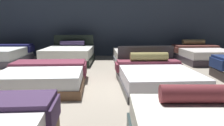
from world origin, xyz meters
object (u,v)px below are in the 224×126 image
(bed_8, at_px, (0,55))
(bed_10, at_px, (136,56))
(bed_6, at_px, (155,76))
(bed_9, at_px, (69,55))
(bed_11, at_px, (202,55))
(bed_5, at_px, (45,77))

(bed_8, relative_size, bed_10, 1.06)
(bed_6, bearing_deg, bed_9, 123.93)
(bed_6, xyz_separation_m, bed_11, (2.24, 3.13, 0.04))
(bed_5, bearing_deg, bed_8, 124.42)
(bed_11, bearing_deg, bed_8, 178.57)
(bed_8, bearing_deg, bed_9, 2.77)
(bed_9, bearing_deg, bed_8, -176.43)
(bed_6, relative_size, bed_8, 1.05)
(bed_6, bearing_deg, bed_10, 87.62)
(bed_6, distance_m, bed_9, 3.85)
(bed_5, height_order, bed_10, bed_5)
(bed_5, height_order, bed_11, bed_11)
(bed_8, height_order, bed_11, bed_11)
(bed_9, bearing_deg, bed_6, -51.50)
(bed_9, distance_m, bed_11, 4.55)
(bed_9, bearing_deg, bed_11, 2.19)
(bed_10, bearing_deg, bed_5, -129.61)
(bed_8, xyz_separation_m, bed_10, (4.57, 0.02, -0.05))
(bed_8, relative_size, bed_9, 1.03)
(bed_5, relative_size, bed_11, 0.92)
(bed_5, distance_m, bed_6, 2.31)
(bed_8, distance_m, bed_10, 4.57)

